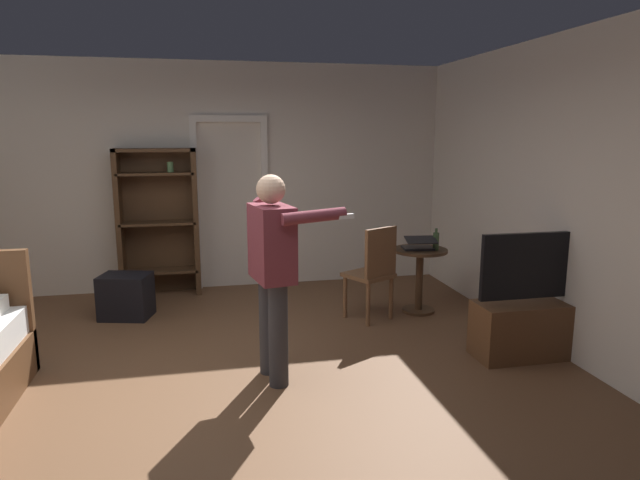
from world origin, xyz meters
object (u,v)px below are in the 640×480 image
at_px(laptop, 419,245).
at_px(wooden_chair, 374,269).
at_px(side_table, 420,270).
at_px(bookshelf, 158,216).
at_px(tv_flatscreen, 529,320).
at_px(suitcase_dark, 126,296).
at_px(bottle_on_table, 436,241).
at_px(person_blue_shirt, 274,263).

relative_size(laptop, wooden_chair, 0.37).
bearing_deg(side_table, bookshelf, 154.58).
bearing_deg(tv_flatscreen, laptop, 110.95).
height_order(side_table, suitcase_dark, side_table).
xyz_separation_m(bottle_on_table, person_blue_shirt, (-1.89, -1.26, 0.14)).
distance_m(side_table, laptop, 0.29).
xyz_separation_m(laptop, suitcase_dark, (-3.06, 0.51, -0.52)).
relative_size(wooden_chair, suitcase_dark, 1.98).
distance_m(bookshelf, bottle_on_table, 3.25).
relative_size(person_blue_shirt, suitcase_dark, 3.24).
bearing_deg(suitcase_dark, bookshelf, 84.67).
bearing_deg(tv_flatscreen, bookshelf, 140.56).
relative_size(bottle_on_table, wooden_chair, 0.23).
bearing_deg(bottle_on_table, wooden_chair, -173.43).
xyz_separation_m(side_table, bottle_on_table, (0.14, -0.08, 0.33)).
xyz_separation_m(tv_flatscreen, suitcase_dark, (-3.56, 1.81, -0.09)).
distance_m(laptop, bottle_on_table, 0.18).
bearing_deg(suitcase_dark, side_table, 5.84).
relative_size(bookshelf, wooden_chair, 1.77).
relative_size(bottle_on_table, person_blue_shirt, 0.14).
xyz_separation_m(bookshelf, laptop, (2.75, -1.37, -0.20)).
xyz_separation_m(wooden_chair, person_blue_shirt, (-1.18, -1.18, 0.40)).
height_order(bookshelf, wooden_chair, bookshelf).
relative_size(tv_flatscreen, suitcase_dark, 2.21).
bearing_deg(person_blue_shirt, side_table, 37.38).
distance_m(laptop, suitcase_dark, 3.14).
bearing_deg(bookshelf, person_blue_shirt, -68.77).
bearing_deg(person_blue_shirt, bottle_on_table, 33.63).
relative_size(laptop, person_blue_shirt, 0.23).
height_order(laptop, wooden_chair, wooden_chair).
height_order(side_table, bottle_on_table, bottle_on_table).
bearing_deg(laptop, bookshelf, 153.57).
bearing_deg(bookshelf, tv_flatscreen, -39.44).
bearing_deg(wooden_chair, laptop, 12.54).
xyz_separation_m(side_table, wooden_chair, (-0.57, -0.16, 0.08)).
relative_size(bookshelf, suitcase_dark, 3.50).
relative_size(bottle_on_table, suitcase_dark, 0.46).
bearing_deg(side_table, bottle_on_table, -29.74).
bearing_deg(laptop, tv_flatscreen, -69.05).
height_order(tv_flatscreen, suitcase_dark, tv_flatscreen).
bearing_deg(wooden_chair, person_blue_shirt, -135.12).
distance_m(side_table, bottle_on_table, 0.37).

